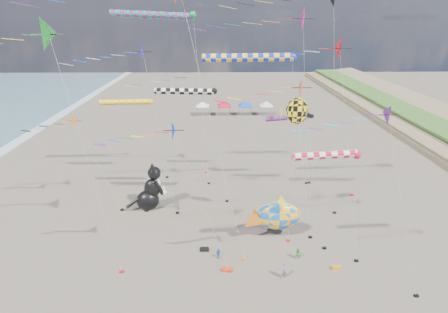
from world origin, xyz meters
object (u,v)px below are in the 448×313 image
at_px(cat_inflatable, 149,187).
at_px(child_blue, 218,253).
at_px(parked_car, 306,115).
at_px(child_green, 298,253).
at_px(fish_inflatable, 278,216).
at_px(person_adult, 285,270).

height_order(cat_inflatable, child_blue, cat_inflatable).
height_order(cat_inflatable, parked_car, cat_inflatable).
bearing_deg(child_blue, child_green, -37.65).
xyz_separation_m(fish_inflatable, child_green, (1.47, -3.76, -1.92)).
height_order(fish_inflatable, person_adult, fish_inflatable).
distance_m(person_adult, child_green, 3.20).
relative_size(person_adult, child_blue, 1.42).
distance_m(cat_inflatable, fish_inflatable, 15.69).
height_order(child_blue, parked_car, parked_car).
distance_m(child_blue, parked_car, 55.17).
distance_m(fish_inflatable, person_adult, 6.64).
distance_m(cat_inflatable, person_adult, 19.02).
bearing_deg(person_adult, child_blue, 119.08).
height_order(child_green, child_blue, child_green).
xyz_separation_m(fish_inflatable, parked_car, (14.61, 47.53, -1.89)).
bearing_deg(fish_inflatable, child_green, -68.68).
bearing_deg(cat_inflatable, child_blue, -70.93).
height_order(child_green, parked_car, parked_car).
relative_size(fish_inflatable, child_blue, 5.83).
relative_size(cat_inflatable, child_blue, 5.17).
bearing_deg(child_green, fish_inflatable, 105.64).
xyz_separation_m(person_adult, child_green, (1.79, 2.64, -0.20)).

